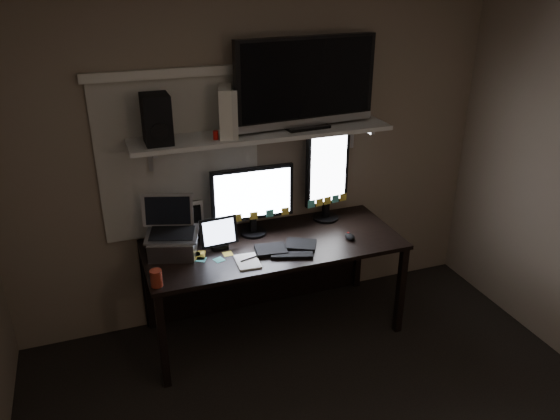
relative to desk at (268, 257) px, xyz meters
name	(u,v)px	position (x,y,z in m)	size (l,w,h in m)	color
back_wall	(256,156)	(0.00, 0.25, 0.70)	(3.60, 3.60, 0.00)	#776555
window_blinds	(180,159)	(-0.55, 0.24, 0.75)	(1.10, 0.02, 1.10)	#B3B0A1
desk	(268,257)	(0.00, 0.00, 0.00)	(1.80, 0.75, 0.73)	black
wall_shelf	(263,134)	(0.00, 0.08, 0.91)	(1.80, 0.35, 0.03)	beige
monitor_landscape	(253,201)	(-0.09, 0.06, 0.44)	(0.60, 0.06, 0.52)	black
monitor_portrait	(327,176)	(0.51, 0.12, 0.53)	(0.35, 0.07, 0.71)	black
keyboard	(286,247)	(0.05, -0.24, 0.19)	(0.43, 0.17, 0.03)	black
mouse	(350,236)	(0.53, -0.25, 0.19)	(0.06, 0.10, 0.04)	black
notepad	(248,262)	(-0.25, -0.33, 0.18)	(0.15, 0.21, 0.01)	white
tablet	(218,233)	(-0.38, -0.07, 0.29)	(0.26, 0.11, 0.23)	black
file_sorter	(187,220)	(-0.55, 0.18, 0.31)	(0.20, 0.09, 0.26)	black
laptop	(172,229)	(-0.69, -0.06, 0.37)	(0.34, 0.28, 0.38)	#A5A5AA
cup	(156,278)	(-0.85, -0.41, 0.23)	(0.07, 0.07, 0.11)	maroon
sticky_notes	(212,257)	(-0.46, -0.17, 0.18)	(0.28, 0.20, 0.00)	gold
tv	(306,83)	(0.31, 0.08, 1.23)	(1.02, 0.18, 0.61)	black
game_console	(226,111)	(-0.25, 0.08, 1.09)	(0.08, 0.27, 0.32)	beige
speaker	(157,119)	(-0.70, 0.06, 1.08)	(0.17, 0.21, 0.31)	black
bottles	(223,129)	(-0.30, 0.01, 0.99)	(0.21, 0.05, 0.13)	#A50F0C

